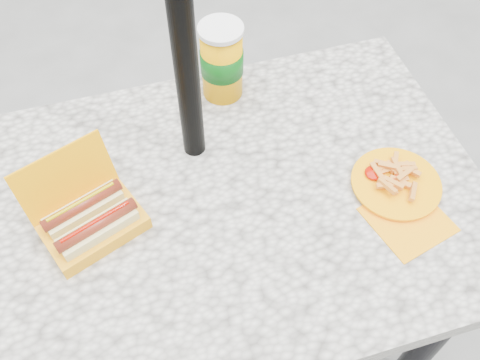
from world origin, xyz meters
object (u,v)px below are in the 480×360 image
object	(u,v)px
hotdog_box	(91,220)
fries_plate	(396,185)
soda_cup	(222,61)
umbrella_pole	(182,24)

from	to	relation	value
hotdog_box	fries_plate	distance (m)	0.65
fries_plate	hotdog_box	bearing A→B (deg)	172.74
hotdog_box	fries_plate	size ratio (longest dim) A/B	0.88
hotdog_box	soda_cup	world-z (taller)	soda_cup
umbrella_pole	fries_plate	size ratio (longest dim) A/B	7.84
umbrella_pole	hotdog_box	world-z (taller)	umbrella_pole
fries_plate	soda_cup	distance (m)	0.50
umbrella_pole	fries_plate	world-z (taller)	umbrella_pole
fries_plate	umbrella_pole	bearing A→B (deg)	149.21
umbrella_pole	fries_plate	bearing A→B (deg)	-30.79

